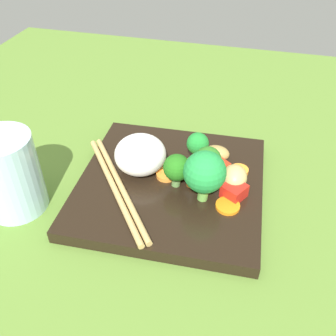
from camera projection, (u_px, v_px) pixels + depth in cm
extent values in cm
cube|color=#597E2F|center=(171.00, 195.00, 53.85)|extent=(110.00, 110.00, 2.00)
cube|color=black|center=(171.00, 185.00, 52.65)|extent=(26.04, 26.04, 1.79)
ellipsoid|color=white|center=(140.00, 155.00, 52.15)|extent=(7.30, 7.32, 5.34)
cylinder|color=#618F47|center=(176.00, 180.00, 50.68)|extent=(1.42, 1.26, 2.00)
sphere|color=#216917|center=(177.00, 168.00, 49.00)|extent=(3.59, 3.59, 3.59)
cylinder|color=#70B760|center=(209.00, 174.00, 51.18)|extent=(2.33, 2.13, 2.58)
sphere|color=#2B7021|center=(208.00, 160.00, 49.49)|extent=(3.57, 3.57, 3.57)
cylinder|color=#67A642|center=(203.00, 192.00, 48.48)|extent=(2.05, 2.03, 2.43)
sphere|color=#238F3E|center=(205.00, 172.00, 46.64)|extent=(5.42, 5.42, 5.42)
cylinder|color=#78BF50|center=(196.00, 156.00, 54.48)|extent=(1.65, 1.49, 2.23)
sphere|color=#20842F|center=(198.00, 143.00, 53.04)|extent=(3.16, 3.16, 3.16)
cylinder|color=orange|center=(180.00, 165.00, 54.13)|extent=(3.94, 3.94, 0.62)
cylinder|color=orange|center=(239.00, 171.00, 53.19)|extent=(3.01, 3.01, 0.59)
cylinder|color=orange|center=(166.00, 175.00, 52.50)|extent=(2.91, 2.91, 0.61)
cylinder|color=orange|center=(194.00, 184.00, 50.96)|extent=(3.32, 3.32, 0.65)
cylinder|color=orange|center=(228.00, 206.00, 47.83)|extent=(4.15, 4.15, 0.45)
cube|color=red|center=(201.00, 166.00, 52.81)|extent=(3.27, 3.26, 2.03)
cube|color=red|center=(234.00, 191.00, 48.95)|extent=(3.72, 3.74, 1.87)
cube|color=red|center=(217.00, 169.00, 52.54)|extent=(3.65, 3.73, 1.84)
ellipsoid|color=#B08B4A|center=(217.00, 153.00, 55.01)|extent=(3.85, 2.80, 2.20)
ellipsoid|color=tan|center=(234.00, 177.00, 50.09)|extent=(3.67, 4.22, 3.15)
ellipsoid|color=tan|center=(186.00, 168.00, 52.01)|extent=(3.94, 4.29, 2.55)
cylinder|color=tan|center=(114.00, 187.00, 50.38)|extent=(14.09, 17.94, 0.80)
cylinder|color=tan|center=(120.00, 185.00, 50.67)|extent=(14.09, 17.94, 0.80)
cylinder|color=silver|center=(9.00, 174.00, 47.41)|extent=(7.85, 7.85, 10.80)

